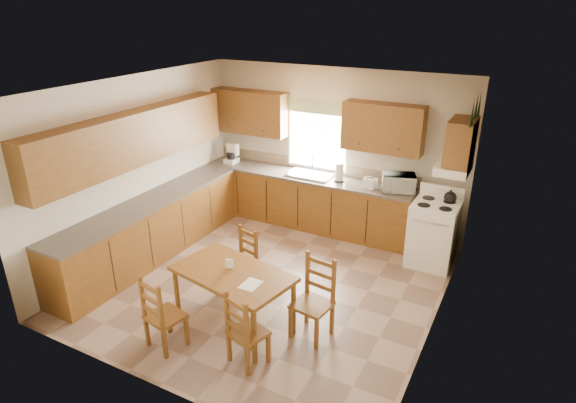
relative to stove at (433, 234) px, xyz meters
The scene contains 35 objects.
floor 2.52m from the stove, 139.51° to the right, with size 4.50×4.50×0.00m, color #8B715F.
ceiling 3.33m from the stove, 139.51° to the right, with size 4.50×4.50×0.00m, color #9B6230.
wall_left 4.52m from the stove, 158.76° to the right, with size 4.50×4.50×0.00m, color beige.
wall_right 1.86m from the stove, 77.02° to the right, with size 4.50×4.50×0.00m, color beige.
wall_back 2.17m from the stove, 161.07° to the left, with size 4.50×4.50×0.00m, color beige.
wall_front 4.38m from the stove, 116.00° to the right, with size 4.50×4.50×0.00m, color beige.
lower_cab_back 2.28m from the stove, behind, with size 3.75×0.60×0.88m, color brown.
lower_cab_left 4.21m from the stove, 155.38° to the right, with size 0.60×3.60×0.88m, color brown.
counter_back 2.32m from the stove, behind, with size 3.75×0.63×0.04m, color brown.
counter_left 4.23m from the stove, 155.38° to the right, with size 0.63×3.60×0.04m, color brown.
backsplash 2.40m from the stove, 164.28° to the left, with size 3.75×0.01×0.18m, color #88725A.
upper_cab_back_left 3.73m from the stove, behind, with size 1.41×0.33×0.75m, color brown.
upper_cab_back_right 1.78m from the stove, 154.75° to the left, with size 1.25×0.33×0.75m, color brown.
upper_cab_left 4.55m from the stove, 156.12° to the right, with size 0.33×3.60×0.75m, color brown.
upper_cab_stove 1.44m from the stove, 12.63° to the left, with size 0.33×0.62×0.62m, color brown.
range_hood 1.06m from the stove, 16.64° to the left, with size 0.44×0.62×0.12m, color white.
window_frame 2.51m from the stove, 164.25° to the left, with size 1.13×0.02×1.18m, color white.
window_pane 2.51m from the stove, 164.37° to the left, with size 1.05×0.01×1.10m, color white.
window_valance 2.75m from the stove, 164.98° to the left, with size 1.19×0.01×0.24m, color #4C7A3D.
sink_basin 2.26m from the stove, behind, with size 0.75×0.45×0.04m, color silver.
pine_decal_a 1.95m from the stove, 39.82° to the right, with size 0.22×0.22×0.36m, color black.
pine_decal_b 1.97m from the stove, ahead, with size 0.22×0.22×0.36m, color black.
pine_decal_c 1.97m from the stove, 47.87° to the left, with size 0.22×0.22×0.36m, color black.
stove is the anchor object (origin of this frame).
coffeemaker 3.82m from the stove, behind, with size 0.18×0.22×0.31m, color white.
paper_towel 1.78m from the stove, 168.38° to the left, with size 0.13×0.13×0.31m, color white.
toaster 1.25m from the stove, 165.92° to the left, with size 0.20×0.13×0.17m, color white.
microwave 0.95m from the stove, 152.70° to the left, with size 0.46×0.33×0.28m, color white.
dining_table 3.17m from the stove, 123.77° to the right, with size 1.40×0.80×0.75m, color brown.
chair_near_left 3.34m from the stove, 112.35° to the right, with size 0.37×0.35×0.88m, color brown.
chair_near_right 3.99m from the stove, 124.16° to the right, with size 0.38×0.37×0.91m, color brown.
chair_far_left 2.85m from the stove, 138.63° to the right, with size 0.36×0.34×0.85m, color brown.
chair_far_right 2.53m from the stove, 109.77° to the right, with size 0.42×0.40×0.99m, color brown.
table_paper 3.13m from the stove, 117.32° to the right, with size 0.19×0.25×0.00m, color white.
table_card 3.19m from the stove, 125.48° to the right, with size 0.09×0.02×0.12m, color white.
Camera 1 is at (2.95, -5.01, 3.67)m, focal length 30.00 mm.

